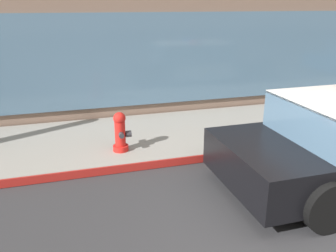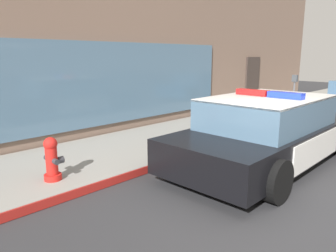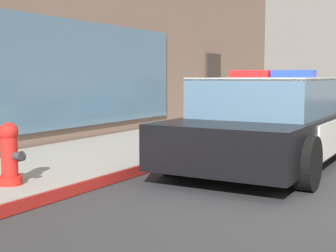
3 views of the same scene
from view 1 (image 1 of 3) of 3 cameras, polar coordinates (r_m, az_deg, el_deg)
ground at (r=4.95m, az=23.17°, el=-15.53°), size 48.00×48.00×0.00m
sidewalk at (r=7.71m, az=6.32°, el=-0.75°), size 48.00×2.62×0.15m
curb_red_paint at (r=6.59m, az=10.72°, el=-4.53°), size 28.80×0.04×0.14m
fire_hydrant at (r=6.39m, az=-7.69°, el=-1.01°), size 0.34×0.39×0.73m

